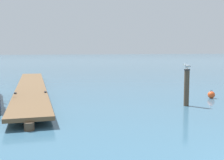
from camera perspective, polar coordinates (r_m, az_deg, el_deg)
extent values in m
cube|color=brown|center=(20.16, -16.01, -1.19)|extent=(3.63, 19.86, 0.16)
cylinder|color=#4C3D2D|center=(10.46, -16.38, -8.95)|extent=(0.36, 0.36, 0.29)
cylinder|color=#4C3D2D|center=(15.30, -16.12, -4.25)|extent=(0.36, 0.36, 0.29)
cylinder|color=#4C3D2D|center=(20.19, -15.99, -1.82)|extent=(0.36, 0.36, 0.29)
cylinder|color=#4C3D2D|center=(25.09, -15.91, -0.34)|extent=(0.36, 0.36, 0.29)
cylinder|color=#4C3D2D|center=(30.02, -15.85, 0.66)|extent=(0.36, 0.36, 0.29)
cube|color=#333338|center=(16.25, -18.95, -2.52)|extent=(0.14, 0.21, 0.08)
cube|color=#333338|center=(16.23, -13.30, -2.37)|extent=(0.14, 0.21, 0.08)
cylinder|color=#4C3D2D|center=(14.75, 14.82, -1.48)|extent=(0.26, 0.26, 1.87)
cylinder|color=#28282D|center=(14.67, 14.92, 2.03)|extent=(0.30, 0.30, 0.06)
cylinder|color=gold|center=(14.64, 14.95, 2.28)|extent=(0.01, 0.01, 0.07)
cylinder|color=gold|center=(14.69, 14.90, 2.29)|extent=(0.01, 0.01, 0.07)
ellipsoid|color=white|center=(14.66, 14.94, 2.69)|extent=(0.30, 0.22, 0.13)
ellipsoid|color=silver|center=(14.61, 15.06, 2.72)|extent=(0.23, 0.12, 0.09)
ellipsoid|color=#383838|center=(14.63, 15.48, 2.70)|extent=(0.07, 0.05, 0.04)
ellipsoid|color=silver|center=(14.71, 14.97, 2.74)|extent=(0.23, 0.12, 0.09)
ellipsoid|color=#383838|center=(14.73, 15.39, 2.72)|extent=(0.07, 0.05, 0.04)
cone|color=white|center=(14.69, 15.51, 2.69)|extent=(0.10, 0.10, 0.07)
sphere|color=white|center=(14.63, 14.50, 3.03)|extent=(0.08, 0.08, 0.08)
cone|color=gold|center=(14.62, 14.31, 3.02)|extent=(0.05, 0.04, 0.02)
sphere|color=#E04C1E|center=(17.60, 19.41, -2.84)|extent=(0.42, 0.42, 0.42)
torus|color=black|center=(17.57, 19.43, -2.17)|extent=(0.14, 0.02, 0.14)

